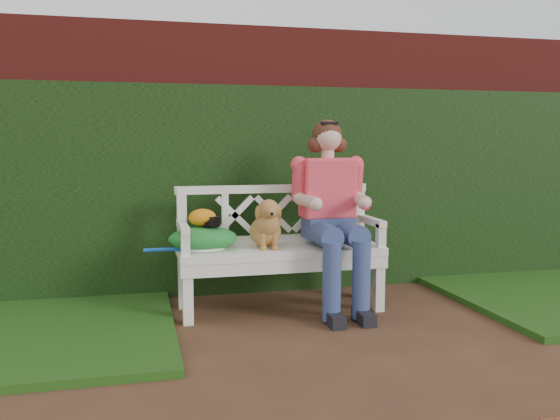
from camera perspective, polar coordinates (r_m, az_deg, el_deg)
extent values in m
plane|color=#40271C|center=(3.63, 8.79, -13.58)|extent=(60.00, 60.00, 0.00)
cube|color=maroon|center=(5.22, 0.98, 4.93)|extent=(10.00, 0.30, 2.20)
cube|color=#244A16|center=(5.02, 1.61, 2.01)|extent=(10.00, 0.18, 1.70)
cube|color=black|center=(4.25, -6.58, -1.10)|extent=(0.11, 0.09, 0.07)
ellipsoid|color=orange|center=(4.27, -7.48, -0.72)|extent=(0.22, 0.18, 0.12)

